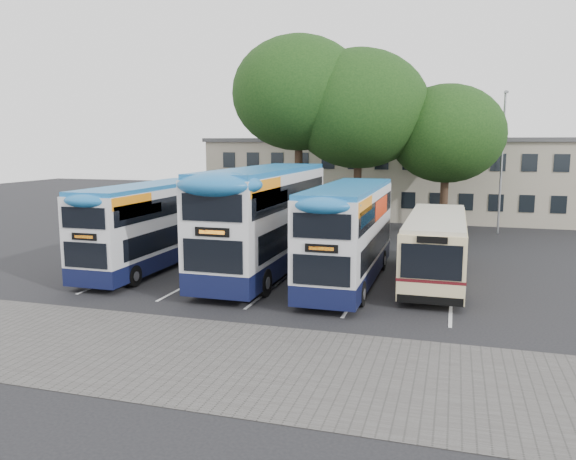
% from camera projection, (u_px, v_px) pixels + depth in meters
% --- Properties ---
extents(ground, '(120.00, 120.00, 0.00)m').
position_uv_depth(ground, '(352.00, 315.00, 19.26)').
color(ground, black).
rests_on(ground, ground).
extents(paving_strip, '(40.00, 6.00, 0.01)m').
position_uv_depth(paving_strip, '(245.00, 362.00, 15.09)').
color(paving_strip, '#595654').
rests_on(paving_strip, ground).
extents(bay_lines, '(14.12, 11.00, 0.01)m').
position_uv_depth(bay_lines, '(289.00, 275.00, 25.06)').
color(bay_lines, silver).
rests_on(bay_lines, ground).
extents(depot_building, '(32.40, 8.40, 6.20)m').
position_uv_depth(depot_building, '(413.00, 177.00, 44.34)').
color(depot_building, '#A5A085').
rests_on(depot_building, ground).
extents(lamp_post, '(0.25, 1.05, 9.06)m').
position_uv_depth(lamp_post, '(502.00, 155.00, 35.70)').
color(lamp_post, gray).
rests_on(lamp_post, ground).
extents(tree_left, '(8.49, 8.49, 12.55)m').
position_uv_depth(tree_left, '(299.00, 94.00, 35.50)').
color(tree_left, black).
rests_on(tree_left, ground).
extents(tree_mid, '(8.76, 8.76, 11.66)m').
position_uv_depth(tree_mid, '(359.00, 109.00, 35.22)').
color(tree_mid, black).
rests_on(tree_mid, ground).
extents(tree_right, '(7.20, 7.20, 9.46)m').
position_uv_depth(tree_right, '(447.00, 134.00, 35.00)').
color(tree_right, black).
rests_on(tree_right, ground).
extents(bus_dd_left, '(2.31, 9.53, 3.97)m').
position_uv_depth(bus_dd_left, '(150.00, 223.00, 25.92)').
color(bus_dd_left, '#0E1336').
rests_on(bus_dd_left, ground).
extents(bus_dd_mid, '(2.76, 11.38, 4.74)m').
position_uv_depth(bus_dd_mid, '(265.00, 216.00, 25.06)').
color(bus_dd_mid, '#0E1336').
rests_on(bus_dd_mid, ground).
extents(bus_dd_right, '(2.39, 9.87, 4.11)m').
position_uv_depth(bus_dd_right, '(349.00, 230.00, 23.27)').
color(bus_dd_right, '#0E1336').
rests_on(bus_dd_right, ground).
extents(bus_single, '(2.40, 9.45, 2.82)m').
position_uv_depth(bus_single, '(436.00, 244.00, 23.84)').
color(bus_single, beige).
rests_on(bus_single, ground).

